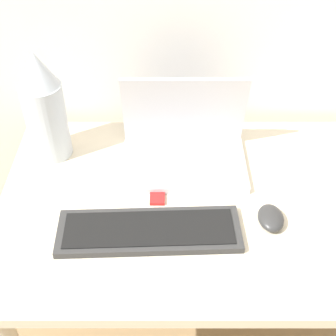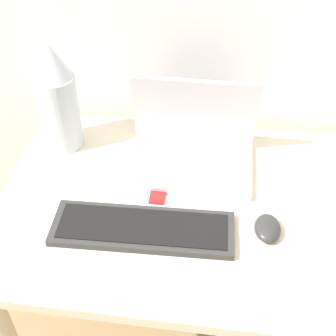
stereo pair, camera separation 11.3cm
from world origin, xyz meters
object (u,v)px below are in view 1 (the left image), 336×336
at_px(keyboard, 149,231).
at_px(mp3_player, 158,196).
at_px(laptop, 184,145).
at_px(mouse, 271,218).
at_px(vase, 44,107).

bearing_deg(keyboard, mp3_player, 81.92).
height_order(laptop, mouse, laptop).
relative_size(keyboard, mp3_player, 7.23).
height_order(laptop, mp3_player, laptop).
relative_size(laptop, mouse, 3.80).
bearing_deg(laptop, mp3_player, -115.06).
xyz_separation_m(laptop, mouse, (0.20, -0.24, -0.04)).
xyz_separation_m(vase, mp3_player, (0.30, -0.18, -0.15)).
distance_m(laptop, vase, 0.39).
xyz_separation_m(keyboard, mp3_player, (0.02, 0.12, -0.01)).
xyz_separation_m(keyboard, mouse, (0.29, 0.04, 0.01)).
relative_size(laptop, keyboard, 0.77).
xyz_separation_m(laptop, vase, (-0.37, 0.03, 0.10)).
distance_m(keyboard, mp3_player, 0.12).
bearing_deg(laptop, mouse, -49.26).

